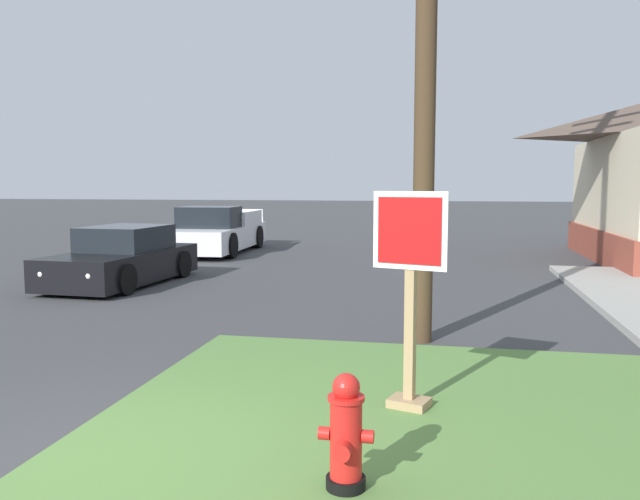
# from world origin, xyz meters

# --- Properties ---
(ground_plane) EXTENTS (160.00, 160.00, 0.00)m
(ground_plane) POSITION_xyz_m (0.00, 0.00, 0.00)
(ground_plane) COLOR #3D3D3F
(grass_corner_patch) EXTENTS (5.50, 4.86, 0.08)m
(grass_corner_patch) POSITION_xyz_m (2.33, 1.71, 0.04)
(grass_corner_patch) COLOR #567F3D
(grass_corner_patch) RESTS_ON ground
(fire_hydrant) EXTENTS (0.38, 0.34, 0.81)m
(fire_hydrant) POSITION_xyz_m (2.01, 0.05, 0.46)
(fire_hydrant) COLOR black
(fire_hydrant) RESTS_ON grass_corner_patch
(stop_sign) EXTENTS (0.68, 0.38, 2.02)m
(stop_sign) POSITION_xyz_m (2.33, 1.75, 1.05)
(stop_sign) COLOR #A3845B
(stop_sign) RESTS_ON grass_corner_patch
(manhole_cover) EXTENTS (0.70, 0.70, 0.02)m
(manhole_cover) POSITION_xyz_m (0.16, 2.62, 0.01)
(manhole_cover) COLOR black
(manhole_cover) RESTS_ON ground
(parked_sedan_black) EXTENTS (1.96, 4.09, 1.25)m
(parked_sedan_black) POSITION_xyz_m (-4.26, 8.55, 0.54)
(parked_sedan_black) COLOR black
(parked_sedan_black) RESTS_ON ground
(pickup_truck_white) EXTENTS (2.26, 5.36, 1.48)m
(pickup_truck_white) POSITION_xyz_m (-4.53, 14.98, 0.62)
(pickup_truck_white) COLOR silver
(pickup_truck_white) RESTS_ON ground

